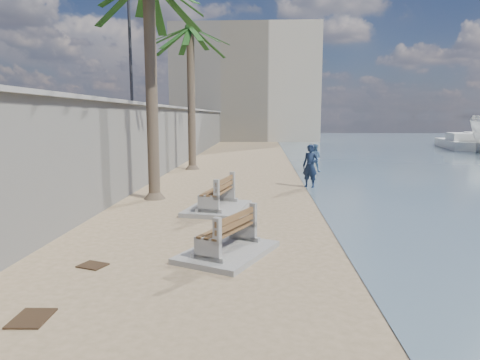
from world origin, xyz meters
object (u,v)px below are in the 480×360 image
object	(u,v)px
bench_near	(228,237)
person_b	(314,156)
person_a	(310,163)
yacht_near	(477,144)
bench_far	(218,197)
yacht_far	(457,144)
palm_back	(190,31)

from	to	relation	value
bench_near	person_b	distance (m)	14.94
person_a	yacht_near	bearing A→B (deg)	81.65
bench_far	yacht_far	distance (m)	35.24
person_b	palm_back	bearing A→B (deg)	8.01
palm_back	yacht_near	distance (m)	32.81
palm_back	person_b	world-z (taller)	palm_back
bench_far	person_a	bearing A→B (deg)	53.63
yacht_near	person_b	bearing A→B (deg)	162.28
bench_far	palm_back	distance (m)	13.31
bench_near	person_a	xyz separation A→B (m)	(2.80, 9.19, 0.65)
person_b	bench_near	bearing A→B (deg)	90.89
palm_back	person_b	distance (m)	9.75
palm_back	yacht_near	xyz separation A→B (m)	(25.43, 19.39, -7.35)
bench_near	bench_far	distance (m)	4.52
bench_far	person_a	distance (m)	5.90
palm_back	person_b	size ratio (longest dim) A/B	5.14
person_a	person_b	bearing A→B (deg)	110.10
yacht_far	person_b	bearing A→B (deg)	150.32
bench_far	yacht_far	bearing A→B (deg)	54.91
yacht_far	bench_far	bearing A→B (deg)	155.56
bench_near	palm_back	distance (m)	17.28
bench_far	person_a	world-z (taller)	person_a
person_a	yacht_near	size ratio (longest dim) A/B	0.19
bench_far	person_a	size ratio (longest dim) A/B	1.31
bench_far	bench_near	bearing A→B (deg)	-81.25
bench_far	yacht_near	distance (m)	37.90
person_b	yacht_near	bearing A→B (deg)	-117.66
bench_far	person_b	world-z (taller)	person_b
yacht_far	palm_back	bearing A→B (deg)	138.84
yacht_far	bench_near	bearing A→B (deg)	160.20
bench_near	person_a	size ratio (longest dim) A/B	1.26
bench_near	yacht_near	bearing A→B (deg)	57.46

